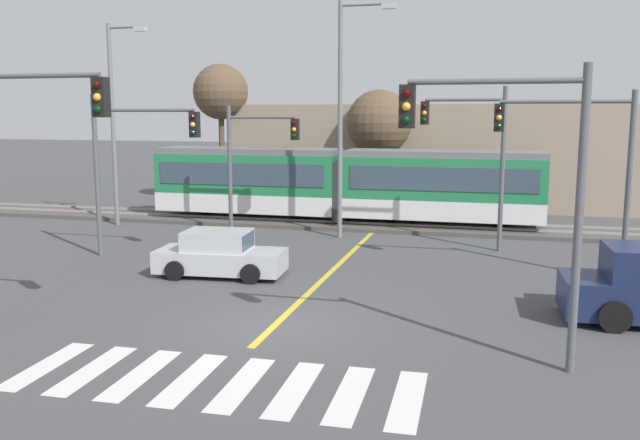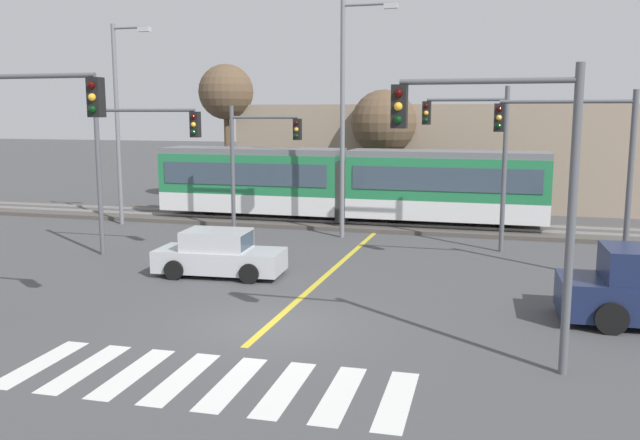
# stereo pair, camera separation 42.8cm
# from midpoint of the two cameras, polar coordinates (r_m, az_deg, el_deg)

# --- Properties ---
(ground_plane) EXTENTS (200.00, 200.00, 0.00)m
(ground_plane) POSITION_cam_midpoint_polar(r_m,az_deg,el_deg) (17.38, -4.61, -8.89)
(ground_plane) COLOR #474749
(track_bed) EXTENTS (120.00, 4.00, 0.18)m
(track_bed) POSITION_cam_midpoint_polar(r_m,az_deg,el_deg) (32.24, 4.62, -0.35)
(track_bed) COLOR #4C4742
(track_bed) RESTS_ON ground
(rail_near) EXTENTS (120.00, 0.08, 0.10)m
(rail_near) POSITION_cam_midpoint_polar(r_m,az_deg,el_deg) (31.51, 4.40, -0.31)
(rail_near) COLOR #939399
(rail_near) RESTS_ON track_bed
(rail_far) EXTENTS (120.00, 0.08, 0.10)m
(rail_far) POSITION_cam_midpoint_polar(r_m,az_deg,el_deg) (32.91, 4.84, 0.09)
(rail_far) COLOR #939399
(rail_far) RESTS_ON track_bed
(light_rail_tram) EXTENTS (18.50, 2.64, 3.43)m
(light_rail_tram) POSITION_cam_midpoint_polar(r_m,az_deg,el_deg) (32.32, 1.56, 3.21)
(light_rail_tram) COLOR silver
(light_rail_tram) RESTS_ON track_bed
(crosswalk_stripe_0) EXTENTS (0.63, 2.81, 0.01)m
(crosswalk_stripe_0) POSITION_cam_midpoint_polar(r_m,az_deg,el_deg) (15.98, -22.75, -11.22)
(crosswalk_stripe_0) COLOR silver
(crosswalk_stripe_0) RESTS_ON ground
(crosswalk_stripe_1) EXTENTS (0.63, 2.81, 0.01)m
(crosswalk_stripe_1) POSITION_cam_midpoint_polar(r_m,az_deg,el_deg) (15.38, -19.35, -11.80)
(crosswalk_stripe_1) COLOR silver
(crosswalk_stripe_1) RESTS_ON ground
(crosswalk_stripe_2) EXTENTS (0.63, 2.81, 0.01)m
(crosswalk_stripe_2) POSITION_cam_midpoint_polar(r_m,az_deg,el_deg) (14.85, -15.68, -12.39)
(crosswalk_stripe_2) COLOR silver
(crosswalk_stripe_2) RESTS_ON ground
(crosswalk_stripe_3) EXTENTS (0.63, 2.81, 0.01)m
(crosswalk_stripe_3) POSITION_cam_midpoint_polar(r_m,az_deg,el_deg) (14.37, -11.73, -12.97)
(crosswalk_stripe_3) COLOR silver
(crosswalk_stripe_3) RESTS_ON ground
(crosswalk_stripe_4) EXTENTS (0.63, 2.81, 0.01)m
(crosswalk_stripe_4) POSITION_cam_midpoint_polar(r_m,az_deg,el_deg) (13.97, -7.51, -13.51)
(crosswalk_stripe_4) COLOR silver
(crosswalk_stripe_4) RESTS_ON ground
(crosswalk_stripe_5) EXTENTS (0.63, 2.81, 0.01)m
(crosswalk_stripe_5) POSITION_cam_midpoint_polar(r_m,az_deg,el_deg) (13.65, -3.05, -14.01)
(crosswalk_stripe_5) COLOR silver
(crosswalk_stripe_5) RESTS_ON ground
(crosswalk_stripe_6) EXTENTS (0.63, 2.81, 0.01)m
(crosswalk_stripe_6) POSITION_cam_midpoint_polar(r_m,az_deg,el_deg) (13.41, 1.62, -14.44)
(crosswalk_stripe_6) COLOR silver
(crosswalk_stripe_6) RESTS_ON ground
(crosswalk_stripe_7) EXTENTS (0.63, 2.81, 0.01)m
(crosswalk_stripe_7) POSITION_cam_midpoint_polar(r_m,az_deg,el_deg) (13.25, 6.44, -14.79)
(crosswalk_stripe_7) COLOR silver
(crosswalk_stripe_7) RESTS_ON ground
(lane_centre_line) EXTENTS (0.20, 15.42, 0.01)m
(lane_centre_line) POSITION_cam_midpoint_polar(r_m,az_deg,el_deg) (22.94, 0.36, -4.41)
(lane_centre_line) COLOR gold
(lane_centre_line) RESTS_ON ground
(sedan_crossing) EXTENTS (4.32, 2.16, 1.52)m
(sedan_crossing) POSITION_cam_midpoint_polar(r_m,az_deg,el_deg) (22.58, -8.94, -2.93)
(sedan_crossing) COLOR #B7BABF
(sedan_crossing) RESTS_ON ground
(traffic_light_near_left) EXTENTS (3.75, 0.38, 6.68)m
(traffic_light_near_left) POSITION_cam_midpoint_polar(r_m,az_deg,el_deg) (17.83, -24.75, 5.07)
(traffic_light_near_left) COLOR #515459
(traffic_light_near_left) RESTS_ON ground
(traffic_light_mid_right) EXTENTS (4.25, 0.38, 6.04)m
(traffic_light_mid_right) POSITION_cam_midpoint_polar(r_m,az_deg,el_deg) (22.90, 20.64, 5.25)
(traffic_light_mid_right) COLOR #515459
(traffic_light_mid_right) RESTS_ON ground
(traffic_light_far_right) EXTENTS (3.25, 0.38, 6.33)m
(traffic_light_far_right) POSITION_cam_midpoint_polar(r_m,az_deg,el_deg) (26.79, 12.50, 6.19)
(traffic_light_far_right) COLOR #515459
(traffic_light_far_right) RESTS_ON ground
(traffic_light_mid_left) EXTENTS (4.25, 0.38, 6.00)m
(traffic_light_mid_left) POSITION_cam_midpoint_polar(r_m,az_deg,el_deg) (25.69, -16.12, 5.56)
(traffic_light_mid_left) COLOR #515459
(traffic_light_mid_left) RESTS_ON ground
(traffic_light_near_right) EXTENTS (3.75, 0.38, 6.31)m
(traffic_light_near_right) POSITION_cam_midpoint_polar(r_m,az_deg,el_deg) (14.29, 15.50, 4.11)
(traffic_light_near_right) COLOR #515459
(traffic_light_near_right) RESTS_ON ground
(traffic_light_far_left) EXTENTS (3.25, 0.38, 5.63)m
(traffic_light_far_left) POSITION_cam_midpoint_polar(r_m,az_deg,el_deg) (29.59, -6.05, 5.77)
(traffic_light_far_left) COLOR #515459
(traffic_light_far_left) RESTS_ON ground
(street_lamp_west) EXTENTS (2.00, 0.28, 9.38)m
(street_lamp_west) POSITION_cam_midpoint_polar(r_m,az_deg,el_deg) (33.49, -17.20, 8.51)
(street_lamp_west) COLOR slate
(street_lamp_west) RESTS_ON ground
(street_lamp_centre) EXTENTS (2.37, 0.28, 9.88)m
(street_lamp_centre) POSITION_cam_midpoint_polar(r_m,az_deg,el_deg) (28.75, 1.67, 9.48)
(street_lamp_centre) COLOR slate
(street_lamp_centre) RESTS_ON ground
(bare_tree_far_west) EXTENTS (3.19, 3.19, 8.11)m
(bare_tree_far_west) POSITION_cam_midpoint_polar(r_m,az_deg,el_deg) (40.30, -8.67, 10.53)
(bare_tree_far_west) COLOR brown
(bare_tree_far_west) RESTS_ON ground
(bare_tree_west) EXTENTS (3.53, 3.53, 6.56)m
(bare_tree_west) POSITION_cam_midpoint_polar(r_m,az_deg,el_deg) (37.08, 4.68, 8.15)
(bare_tree_west) COLOR brown
(bare_tree_west) RESTS_ON ground
(building_backdrop_far) EXTENTS (25.85, 6.00, 5.77)m
(building_backdrop_far) POSITION_cam_midpoint_polar(r_m,az_deg,el_deg) (40.12, 11.34, 5.38)
(building_backdrop_far) COLOR gray
(building_backdrop_far) RESTS_ON ground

